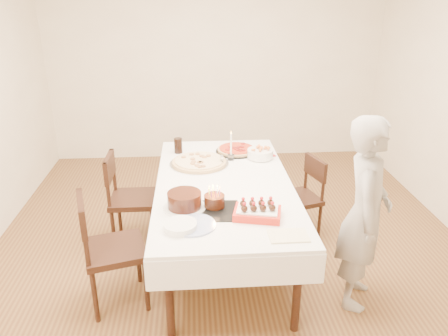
{
  "coord_description": "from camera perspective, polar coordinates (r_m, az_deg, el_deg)",
  "views": [
    {
      "loc": [
        -0.32,
        -3.45,
        2.29
      ],
      "look_at": [
        -0.07,
        -0.1,
        0.88
      ],
      "focal_mm": 35.0,
      "sensor_mm": 36.0,
      "label": 1
    }
  ],
  "objects": [
    {
      "name": "red_placemat",
      "position": [
        4.33,
        4.55,
        1.84
      ],
      "size": [
        0.33,
        0.33,
        0.01
      ],
      "primitive_type": "cube",
      "rotation": [
        0.0,
        0.0,
        0.35
      ],
      "color": "#B21E1E",
      "rests_on": "dining_table"
    },
    {
      "name": "pizza_white",
      "position": [
        4.07,
        -3.26,
        0.78
      ],
      "size": [
        0.73,
        0.73,
        0.04
      ],
      "primitive_type": "cylinder",
      "rotation": [
        0.0,
        0.0,
        0.41
      ],
      "color": "beige",
      "rests_on": "dining_table"
    },
    {
      "name": "box_lid",
      "position": [
        2.97,
        8.39,
        -8.82
      ],
      "size": [
        0.26,
        0.18,
        0.02
      ],
      "primitive_type": "cube",
      "rotation": [
        0.0,
        0.0,
        0.01
      ],
      "color": "beige",
      "rests_on": "dining_table"
    },
    {
      "name": "person",
      "position": [
        3.37,
        17.9,
        -5.74
      ],
      "size": [
        0.54,
        0.64,
        1.49
      ],
      "primitive_type": "imported",
      "rotation": [
        0.0,
        0.0,
        1.19
      ],
      "color": "#A29F99",
      "rests_on": "floor"
    },
    {
      "name": "floor",
      "position": [
        4.16,
        0.93,
        -10.69
      ],
      "size": [
        5.0,
        5.0,
        0.0
      ],
      "primitive_type": "plane",
      "color": "brown",
      "rests_on": "ground"
    },
    {
      "name": "cola_glass",
      "position": [
        4.35,
        -6.0,
        2.92
      ],
      "size": [
        0.09,
        0.09,
        0.15
      ],
      "primitive_type": "cylinder",
      "rotation": [
        0.0,
        0.0,
        -0.07
      ],
      "color": "black",
      "rests_on": "dining_table"
    },
    {
      "name": "chair_right_savory",
      "position": [
        4.25,
        9.59,
        -3.97
      ],
      "size": [
        0.51,
        0.51,
        0.81
      ],
      "primitive_type": null,
      "rotation": [
        0.0,
        0.0,
        0.29
      ],
      "color": "black",
      "rests_on": "floor"
    },
    {
      "name": "china_plate",
      "position": [
        3.06,
        -4.12,
        -7.41
      ],
      "size": [
        0.41,
        0.41,
        0.01
      ],
      "primitive_type": "cylinder",
      "rotation": [
        0.0,
        0.0,
        -0.33
      ],
      "color": "white",
      "rests_on": "dining_table"
    },
    {
      "name": "plate_stack",
      "position": [
        3.02,
        -5.74,
        -7.54
      ],
      "size": [
        0.27,
        0.27,
        0.05
      ],
      "primitive_type": "cylinder",
      "rotation": [
        0.0,
        0.0,
        -0.17
      ],
      "color": "white",
      "rests_on": "dining_table"
    },
    {
      "name": "shaker_pair",
      "position": [
        4.02,
        -0.29,
        0.89
      ],
      "size": [
        0.09,
        0.09,
        0.09
      ],
      "primitive_type": null,
      "rotation": [
        0.0,
        0.0,
        -0.21
      ],
      "color": "white",
      "rests_on": "dining_table"
    },
    {
      "name": "cake_board",
      "position": [
        3.24,
        -1.04,
        -5.65
      ],
      "size": [
        0.35,
        0.35,
        0.01
      ],
      "primitive_type": "cube",
      "rotation": [
        0.0,
        0.0,
        -0.06
      ],
      "color": "black",
      "rests_on": "dining_table"
    },
    {
      "name": "wall_back",
      "position": [
        6.04,
        -1.11,
        13.79
      ],
      "size": [
        4.5,
        0.04,
        2.7
      ],
      "primitive_type": "cube",
      "color": "#EEE4C8",
      "rests_on": "floor"
    },
    {
      "name": "chair_left_savory",
      "position": [
        4.17,
        -11.73,
        -4.01
      ],
      "size": [
        0.46,
        0.46,
        0.9
      ],
      "primitive_type": null,
      "rotation": [
        0.0,
        0.0,
        3.14
      ],
      "color": "black",
      "rests_on": "floor"
    },
    {
      "name": "taper_candle",
      "position": [
        4.12,
        0.92,
        2.95
      ],
      "size": [
        0.08,
        0.08,
        0.29
      ],
      "primitive_type": "cylinder",
      "rotation": [
        0.0,
        0.0,
        -0.33
      ],
      "color": "white",
      "rests_on": "dining_table"
    },
    {
      "name": "pasta_bowl",
      "position": [
        4.21,
        4.75,
        1.9
      ],
      "size": [
        0.31,
        0.31,
        0.08
      ],
      "primitive_type": "cylinder",
      "rotation": [
        0.0,
        0.0,
        -0.32
      ],
      "color": "white",
      "rests_on": "dining_table"
    },
    {
      "name": "dining_table",
      "position": [
        3.87,
        0.0,
        -6.95
      ],
      "size": [
        1.66,
        2.36,
        0.75
      ],
      "primitive_type": "cube",
      "rotation": [
        0.0,
        0.0,
        0.27
      ],
      "color": "silver",
      "rests_on": "floor"
    },
    {
      "name": "chair_left_dessert",
      "position": [
        3.42,
        -14.06,
        -10.31
      ],
      "size": [
        0.58,
        0.58,
        0.93
      ],
      "primitive_type": null,
      "rotation": [
        0.0,
        0.0,
        3.41
      ],
      "color": "black",
      "rests_on": "floor"
    },
    {
      "name": "layer_cake",
      "position": [
        3.27,
        -5.19,
        -4.24
      ],
      "size": [
        0.41,
        0.41,
        0.13
      ],
      "primitive_type": "cylinder",
      "rotation": [
        0.0,
        0.0,
        -0.32
      ],
      "color": "black",
      "rests_on": "dining_table"
    },
    {
      "name": "pizza_pepperoni",
      "position": [
        4.37,
        1.63,
        2.41
      ],
      "size": [
        0.53,
        0.53,
        0.04
      ],
      "primitive_type": "cylinder",
      "rotation": [
        0.0,
        0.0,
        -0.37
      ],
      "color": "red",
      "rests_on": "dining_table"
    },
    {
      "name": "strawberry_box",
      "position": [
        3.15,
        4.38,
        -5.73
      ],
      "size": [
        0.37,
        0.29,
        0.08
      ],
      "primitive_type": null,
      "rotation": [
        0.0,
        0.0,
        -0.23
      ],
      "color": "red",
      "rests_on": "dining_table"
    },
    {
      "name": "birthday_cake",
      "position": [
        3.25,
        -1.27,
        -3.78
      ],
      "size": [
        0.19,
        0.19,
        0.15
      ],
      "primitive_type": "cylinder",
      "rotation": [
        0.0,
        0.0,
        -0.29
      ],
      "color": "#381B0F",
      "rests_on": "dining_table"
    }
  ]
}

